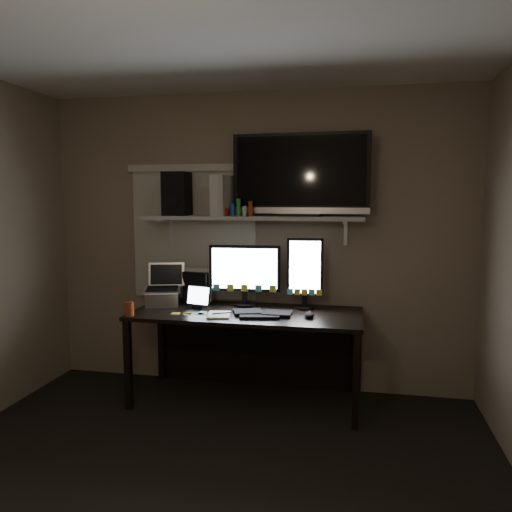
% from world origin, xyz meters
% --- Properties ---
extents(floor, '(3.60, 3.60, 0.00)m').
position_xyz_m(floor, '(0.00, 0.00, 0.00)').
color(floor, black).
rests_on(floor, ground).
extents(ceiling, '(3.60, 3.60, 0.00)m').
position_xyz_m(ceiling, '(0.00, 0.00, 2.50)').
color(ceiling, silver).
rests_on(ceiling, back_wall).
extents(back_wall, '(3.60, 0.00, 3.60)m').
position_xyz_m(back_wall, '(0.00, 1.80, 1.25)').
color(back_wall, '#7E6C5A').
rests_on(back_wall, floor).
extents(window_blinds, '(1.10, 0.02, 1.10)m').
position_xyz_m(window_blinds, '(-0.55, 1.79, 1.30)').
color(window_blinds, beige).
rests_on(window_blinds, back_wall).
extents(desk, '(1.80, 0.75, 0.73)m').
position_xyz_m(desk, '(0.00, 1.55, 0.55)').
color(desk, black).
rests_on(desk, floor).
extents(wall_shelf, '(1.80, 0.35, 0.03)m').
position_xyz_m(wall_shelf, '(0.00, 1.62, 1.46)').
color(wall_shelf, '#A9A9A4').
rests_on(wall_shelf, back_wall).
extents(monitor_landscape, '(0.60, 0.11, 0.52)m').
position_xyz_m(monitor_landscape, '(-0.07, 1.65, 0.99)').
color(monitor_landscape, black).
rests_on(monitor_landscape, desk).
extents(monitor_portrait, '(0.29, 0.06, 0.58)m').
position_xyz_m(monitor_portrait, '(0.44, 1.63, 1.02)').
color(monitor_portrait, black).
rests_on(monitor_portrait, desk).
extents(keyboard, '(0.48, 0.26, 0.03)m').
position_xyz_m(keyboard, '(0.14, 1.35, 0.74)').
color(keyboard, black).
rests_on(keyboard, desk).
extents(mouse, '(0.10, 0.13, 0.04)m').
position_xyz_m(mouse, '(0.50, 1.33, 0.75)').
color(mouse, black).
rests_on(mouse, desk).
extents(notepad, '(0.21, 0.26, 0.01)m').
position_xyz_m(notepad, '(-0.18, 1.26, 0.74)').
color(notepad, silver).
rests_on(notepad, desk).
extents(tablet, '(0.24, 0.14, 0.20)m').
position_xyz_m(tablet, '(-0.40, 1.46, 0.83)').
color(tablet, black).
rests_on(tablet, desk).
extents(file_sorter, '(0.25, 0.15, 0.29)m').
position_xyz_m(file_sorter, '(-0.49, 1.67, 0.88)').
color(file_sorter, black).
rests_on(file_sorter, desk).
extents(laptop, '(0.36, 0.32, 0.34)m').
position_xyz_m(laptop, '(-0.74, 1.51, 0.90)').
color(laptop, silver).
rests_on(laptop, desk).
extents(cup, '(0.08, 0.08, 0.11)m').
position_xyz_m(cup, '(-0.85, 1.12, 0.78)').
color(cup, maroon).
rests_on(cup, desk).
extents(sticky_notes, '(0.29, 0.23, 0.00)m').
position_xyz_m(sticky_notes, '(-0.40, 1.35, 0.73)').
color(sticky_notes, yellow).
rests_on(sticky_notes, desk).
extents(tv, '(1.10, 0.24, 0.66)m').
position_xyz_m(tv, '(0.39, 1.66, 1.81)').
color(tv, black).
rests_on(tv, wall_shelf).
extents(game_console, '(0.15, 0.29, 0.33)m').
position_xyz_m(game_console, '(-0.24, 1.62, 1.64)').
color(game_console, '#BAB8A8').
rests_on(game_console, wall_shelf).
extents(speaker, '(0.21, 0.25, 0.36)m').
position_xyz_m(speaker, '(-0.63, 1.60, 1.66)').
color(speaker, black).
rests_on(speaker, wall_shelf).
extents(bottles, '(0.22, 0.11, 0.14)m').
position_xyz_m(bottles, '(-0.10, 1.59, 1.55)').
color(bottles, '#A50F0C').
rests_on(bottles, wall_shelf).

